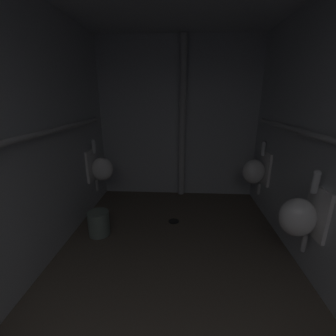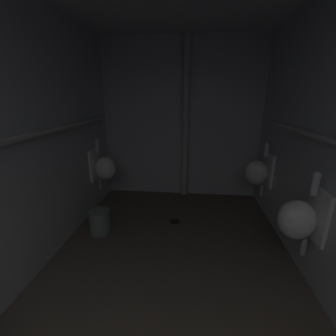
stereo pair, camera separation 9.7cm
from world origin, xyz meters
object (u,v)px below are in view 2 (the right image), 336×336
object	(u,v)px
urinal_right_mid	(299,219)
waste_bin	(100,221)
urinal_left_mid	(104,167)
standpipe_back_wall	(186,122)
floor_drain	(175,221)
urinal_right_far	(258,172)

from	to	relation	value
urinal_right_mid	waste_bin	size ratio (longest dim) A/B	2.62
urinal_left_mid	standpipe_back_wall	world-z (taller)	standpipe_back_wall
urinal_left_mid	waste_bin	distance (m)	0.85
urinal_left_mid	standpipe_back_wall	xyz separation A→B (m)	(1.14, 0.51, 0.61)
floor_drain	urinal_left_mid	bearing A→B (deg)	161.32
urinal_left_mid	waste_bin	bearing A→B (deg)	-75.70
standpipe_back_wall	urinal_right_far	bearing A→B (deg)	-26.42
urinal_left_mid	urinal_right_far	bearing A→B (deg)	0.23
floor_drain	urinal_right_far	bearing A→B (deg)	18.39
urinal_right_mid	waste_bin	xyz separation A→B (m)	(-1.97, 0.53, -0.46)
urinal_left_mid	urinal_right_mid	world-z (taller)	same
floor_drain	waste_bin	xyz separation A→B (m)	(-0.87, -0.34, 0.14)
urinal_right_far	floor_drain	size ratio (longest dim) A/B	5.39
standpipe_back_wall	urinal_left_mid	bearing A→B (deg)	-156.00
standpipe_back_wall	waste_bin	world-z (taller)	standpipe_back_wall
urinal_right_mid	waste_bin	distance (m)	2.09
urinal_right_far	standpipe_back_wall	world-z (taller)	standpipe_back_wall
urinal_left_mid	urinal_right_mid	bearing A→B (deg)	-29.76
urinal_right_far	floor_drain	distance (m)	1.30
urinal_right_mid	floor_drain	bearing A→B (deg)	141.47
urinal_right_far	standpipe_back_wall	size ratio (longest dim) A/B	0.32
urinal_left_mid	waste_bin	size ratio (longest dim) A/B	2.62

